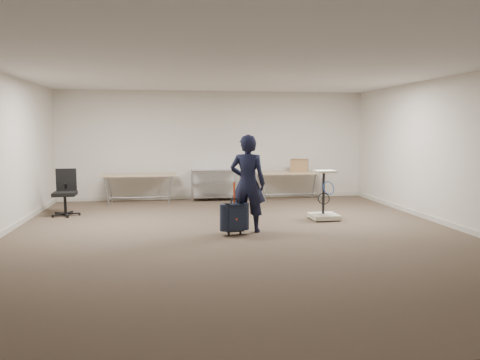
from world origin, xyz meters
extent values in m
plane|color=#443329|center=(0.00, 0.00, 0.00)|extent=(9.00, 9.00, 0.00)
plane|color=beige|center=(0.00, 4.50, 1.40)|extent=(8.00, 0.00, 8.00)
plane|color=beige|center=(0.00, -4.50, 1.40)|extent=(8.00, 0.00, 8.00)
plane|color=beige|center=(4.00, 0.00, 1.40)|extent=(0.00, 9.00, 9.00)
plane|color=silver|center=(0.00, 0.00, 2.80)|extent=(8.00, 8.00, 0.00)
cube|color=beige|center=(0.00, 4.49, 0.05)|extent=(8.00, 0.02, 0.10)
cube|color=beige|center=(3.99, 0.00, 0.05)|extent=(0.02, 9.00, 0.10)
cube|color=tan|center=(-1.90, 3.95, 0.71)|extent=(1.80, 0.75, 0.03)
cylinder|color=gray|center=(-1.90, 3.95, 0.15)|extent=(1.50, 0.02, 0.02)
cylinder|color=gray|center=(-2.65, 3.65, 0.35)|extent=(0.13, 0.04, 0.69)
cylinder|color=gray|center=(-1.15, 3.65, 0.35)|extent=(0.13, 0.04, 0.69)
cylinder|color=gray|center=(-2.65, 4.25, 0.35)|extent=(0.13, 0.04, 0.69)
cylinder|color=gray|center=(-1.15, 4.25, 0.35)|extent=(0.13, 0.04, 0.69)
cube|color=tan|center=(1.90, 3.95, 0.71)|extent=(1.80, 0.75, 0.03)
cylinder|color=gray|center=(1.90, 3.95, 0.15)|extent=(1.50, 0.02, 0.02)
cylinder|color=gray|center=(1.15, 3.65, 0.35)|extent=(0.13, 0.04, 0.69)
cylinder|color=gray|center=(2.65, 3.65, 0.35)|extent=(0.13, 0.04, 0.69)
cylinder|color=gray|center=(1.15, 4.25, 0.35)|extent=(0.13, 0.04, 0.69)
cylinder|color=gray|center=(2.65, 4.25, 0.35)|extent=(0.13, 0.04, 0.69)
cylinder|color=#BBBDC2|center=(-0.60, 3.98, 0.40)|extent=(0.02, 0.02, 0.80)
cylinder|color=#BBBDC2|center=(0.60, 3.98, 0.40)|extent=(0.02, 0.02, 0.80)
cylinder|color=#BBBDC2|center=(-0.60, 4.42, 0.40)|extent=(0.02, 0.02, 0.80)
cylinder|color=#BBBDC2|center=(0.60, 4.42, 0.40)|extent=(0.02, 0.02, 0.80)
cube|color=#BBBDC2|center=(0.00, 4.20, 0.10)|extent=(1.20, 0.45, 0.02)
cube|color=#BBBDC2|center=(0.00, 4.20, 0.45)|extent=(1.20, 0.45, 0.02)
cube|color=#BBBDC2|center=(0.00, 4.20, 0.78)|extent=(1.20, 0.45, 0.01)
imported|color=black|center=(0.21, 0.40, 0.87)|extent=(0.73, 0.59, 1.73)
cube|color=black|center=(-0.06, 0.15, 0.32)|extent=(0.37, 0.26, 0.46)
cube|color=black|center=(-0.07, 0.17, 0.08)|extent=(0.32, 0.19, 0.03)
cylinder|color=black|center=(-0.17, 0.13, 0.03)|extent=(0.03, 0.07, 0.06)
cylinder|color=black|center=(0.04, 0.17, 0.03)|extent=(0.03, 0.07, 0.06)
torus|color=black|center=(-0.06, 0.15, 0.57)|extent=(0.15, 0.05, 0.15)
cube|color=#EE450C|center=(-0.07, 0.17, 0.74)|extent=(0.03, 0.01, 0.35)
cylinder|color=black|center=(-3.35, 2.47, 0.04)|extent=(0.60, 0.60, 0.09)
cylinder|color=black|center=(-3.35, 2.47, 0.25)|extent=(0.06, 0.06, 0.40)
cube|color=black|center=(-3.35, 2.47, 0.47)|extent=(0.47, 0.47, 0.08)
cube|color=black|center=(-3.35, 2.69, 0.75)|extent=(0.42, 0.07, 0.48)
cube|color=beige|center=(1.92, 1.28, 0.07)|extent=(0.56, 0.56, 0.09)
cylinder|color=black|center=(1.71, 1.06, 0.02)|extent=(0.07, 0.07, 0.04)
cylinder|color=black|center=(1.92, 1.33, 0.54)|extent=(0.05, 0.05, 0.87)
cube|color=beige|center=(1.92, 1.28, 0.98)|extent=(0.39, 0.34, 0.04)
torus|color=#244BB5|center=(1.98, 1.19, 0.65)|extent=(0.28, 0.12, 0.27)
cube|color=#9E6749|center=(2.14, 3.90, 0.90)|extent=(0.53, 0.46, 0.33)
camera|label=1|loc=(-1.15, -7.70, 1.81)|focal=35.00mm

